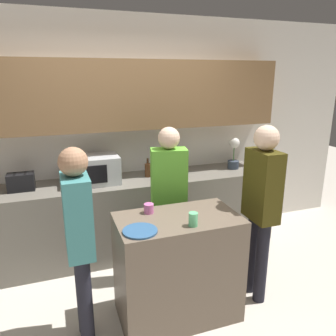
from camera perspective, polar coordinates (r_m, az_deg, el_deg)
name	(u,v)px	position (r m, az deg, el deg)	size (l,w,h in m)	color
ground_plane	(167,333)	(3.00, -0.26, -26.84)	(14.00, 14.00, 0.00)	beige
back_wall	(119,120)	(3.85, -8.49, 8.26)	(6.40, 0.40, 2.70)	silver
back_counter	(128,216)	(3.89, -7.05, -8.36)	(3.60, 0.62, 0.89)	#6B665B
kitchen_island	(178,267)	(2.91, 1.70, -16.89)	(1.01, 0.58, 0.92)	brown
microwave	(95,170)	(3.65, -12.68, -0.28)	(0.52, 0.39, 0.30)	#B7BABC
toaster	(21,182)	(3.67, -24.22, -2.22)	(0.26, 0.16, 0.18)	black
potted_plant	(234,153)	(4.18, 11.39, 2.54)	(0.14, 0.14, 0.40)	#333D4C
bottle_0	(148,170)	(3.80, -3.54, -0.30)	(0.07, 0.07, 0.22)	#472814
bottle_1	(155,168)	(3.80, -2.30, 0.06)	(0.07, 0.07, 0.28)	maroon
bottle_2	(164,167)	(3.80, -0.66, 0.23)	(0.07, 0.07, 0.31)	#194723
bottle_3	(173,168)	(3.82, 0.88, -0.05)	(0.08, 0.08, 0.24)	#472814
plate_on_island	(140,231)	(2.46, -4.89, -10.86)	(0.26, 0.26, 0.01)	#2D5684
cup_0	(193,219)	(2.53, 4.41, -8.91)	(0.07, 0.07, 0.11)	#5FC784
cup_1	(149,208)	(2.76, -3.36, -7.04)	(0.08, 0.08, 0.08)	#CA60A1
person_left	(261,200)	(3.02, 15.95, -5.41)	(0.22, 0.34, 1.64)	black
person_center	(169,193)	(3.20, 0.15, -4.35)	(0.37, 0.25, 1.58)	black
person_right	(79,233)	(2.53, -15.25, -10.85)	(0.21, 0.34, 1.57)	black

